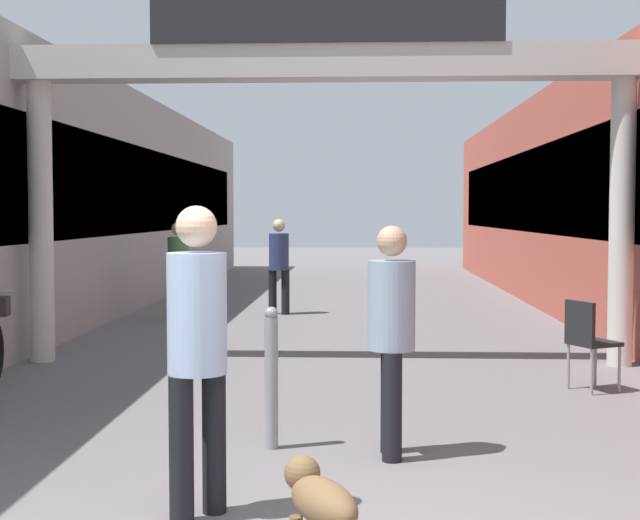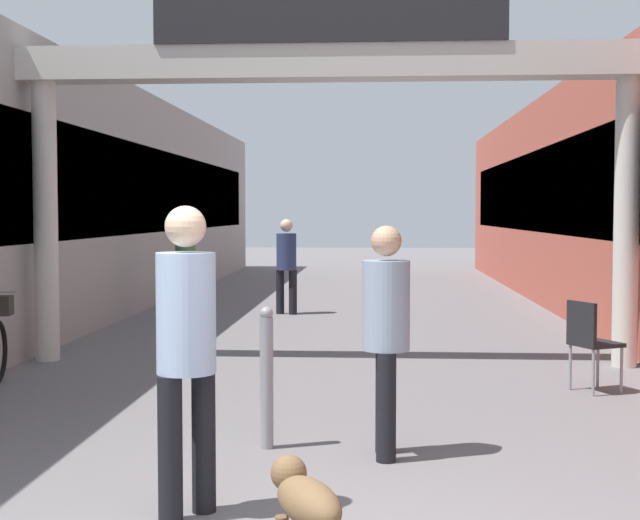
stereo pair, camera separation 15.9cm
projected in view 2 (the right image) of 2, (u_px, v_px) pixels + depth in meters
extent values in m
cube|color=#9E9993|center=(46.00, 200.00, 15.19)|extent=(3.00, 26.00, 3.93)
cube|color=black|center=(131.00, 188.00, 15.09)|extent=(0.04, 23.40, 1.57)
cube|color=black|center=(564.00, 187.00, 14.63)|extent=(0.04, 23.40, 1.57)
cylinder|color=beige|center=(46.00, 222.00, 10.46)|extent=(0.28, 0.28, 3.27)
cylinder|color=beige|center=(626.00, 223.00, 10.03)|extent=(0.28, 0.28, 3.27)
cube|color=beige|center=(330.00, 63.00, 10.15)|extent=(7.40, 0.44, 0.38)
cube|color=#232326|center=(329.00, 14.00, 9.92)|extent=(3.96, 0.10, 0.64)
cylinder|color=black|center=(170.00, 449.00, 5.02)|extent=(0.20, 0.20, 0.84)
cylinder|color=black|center=(204.00, 441.00, 5.19)|extent=(0.20, 0.20, 0.84)
cylinder|color=#A5BFE0|center=(186.00, 313.00, 5.07)|extent=(0.48, 0.48, 0.69)
sphere|color=beige|center=(185.00, 226.00, 5.04)|extent=(0.33, 0.33, 0.24)
cylinder|color=black|center=(385.00, 400.00, 6.48)|extent=(0.14, 0.14, 0.77)
cylinder|color=black|center=(386.00, 407.00, 6.24)|extent=(0.14, 0.14, 0.77)
cylinder|color=#8C9EB2|center=(386.00, 305.00, 6.32)|extent=(0.35, 0.35, 0.64)
sphere|color=tan|center=(386.00, 241.00, 6.30)|extent=(0.22, 0.22, 0.22)
cylinder|color=black|center=(280.00, 292.00, 15.34)|extent=(0.18, 0.18, 0.76)
cylinder|color=black|center=(293.00, 292.00, 15.25)|extent=(0.18, 0.18, 0.76)
cylinder|color=navy|center=(286.00, 252.00, 15.26)|extent=(0.43, 0.43, 0.63)
sphere|color=beige|center=(286.00, 225.00, 15.23)|extent=(0.27, 0.27, 0.21)
cylinder|color=#A5BFE0|center=(181.00, 296.00, 14.72)|extent=(0.19, 0.19, 0.74)
cylinder|color=#A5BFE0|center=(191.00, 297.00, 14.57)|extent=(0.19, 0.19, 0.74)
cylinder|color=#4C7F47|center=(186.00, 255.00, 14.61)|extent=(0.47, 0.47, 0.61)
sphere|color=beige|center=(185.00, 229.00, 14.58)|extent=(0.29, 0.29, 0.21)
ellipsoid|color=brown|center=(309.00, 502.00, 4.47)|extent=(0.49, 0.62, 0.23)
sphere|color=brown|center=(289.00, 473.00, 4.70)|extent=(0.26, 0.26, 0.19)
sphere|color=white|center=(295.00, 495.00, 4.63)|extent=(0.19, 0.19, 0.14)
cube|color=#332D28|center=(0.00, 306.00, 9.13)|extent=(0.26, 0.23, 0.20)
cylinder|color=gray|center=(267.00, 383.00, 6.59)|extent=(0.10, 0.10, 0.98)
sphere|color=gray|center=(266.00, 313.00, 6.57)|extent=(0.10, 0.10, 0.10)
cylinder|color=gray|center=(598.00, 365.00, 8.91)|extent=(0.04, 0.04, 0.45)
cylinder|color=gray|center=(621.00, 370.00, 8.60)|extent=(0.04, 0.04, 0.45)
cylinder|color=gray|center=(570.00, 367.00, 8.78)|extent=(0.04, 0.04, 0.45)
cylinder|color=gray|center=(593.00, 373.00, 8.47)|extent=(0.04, 0.04, 0.45)
cube|color=black|center=(596.00, 344.00, 8.68)|extent=(0.54, 0.54, 0.04)
cube|color=black|center=(581.00, 322.00, 8.60)|extent=(0.21, 0.38, 0.40)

